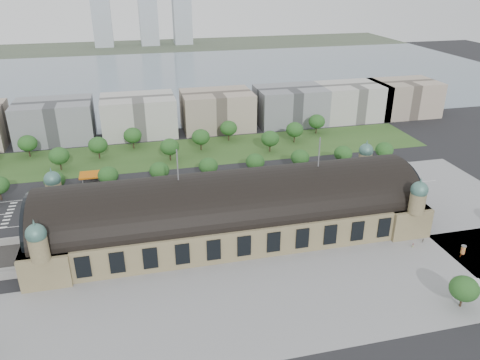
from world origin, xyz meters
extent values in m
plane|color=black|center=(0.00, 0.00, 0.00)|extent=(900.00, 900.00, 0.00)
cube|color=#897A55|center=(0.00, 0.00, 6.00)|extent=(150.00, 40.00, 12.00)
cube|color=#897A55|center=(-67.00, 0.00, 6.00)|extent=(16.00, 43.00, 12.00)
cube|color=#897A55|center=(67.00, 0.00, 6.00)|extent=(16.00, 43.00, 12.00)
cylinder|color=black|center=(0.00, 0.00, 12.00)|extent=(144.00, 37.60, 37.60)
cylinder|color=black|center=(-73.00, 0.00, 14.00)|extent=(1.20, 32.00, 32.00)
cylinder|color=black|center=(73.00, 0.00, 14.00)|extent=(1.20, 32.00, 32.00)
cylinder|color=#897A55|center=(-67.00, 21.00, 16.00)|extent=(6.00, 6.00, 8.00)
sphere|color=#446E64|center=(-67.00, 21.00, 21.50)|extent=(6.40, 6.40, 6.40)
cone|color=#446E64|center=(-67.00, 21.00, 25.50)|extent=(1.00, 1.00, 2.50)
cylinder|color=#897A55|center=(67.00, 21.00, 16.00)|extent=(6.00, 6.00, 8.00)
sphere|color=#446E64|center=(67.00, 21.00, 21.50)|extent=(6.40, 6.40, 6.40)
cone|color=#446E64|center=(67.00, 21.00, 25.50)|extent=(1.00, 1.00, 2.50)
cylinder|color=#897A55|center=(-67.00, -21.00, 16.00)|extent=(6.00, 6.00, 8.00)
sphere|color=#446E64|center=(-67.00, -21.00, 21.50)|extent=(6.40, 6.40, 6.40)
cone|color=#446E64|center=(-67.00, -21.00, 25.50)|extent=(1.00, 1.00, 2.50)
cylinder|color=#897A55|center=(67.00, -21.00, 16.00)|extent=(6.00, 6.00, 8.00)
sphere|color=#446E64|center=(67.00, -21.00, 21.50)|extent=(6.40, 6.40, 6.40)
cone|color=#446E64|center=(67.00, -21.00, 25.50)|extent=(1.00, 1.00, 2.50)
cylinder|color=#59595B|center=(-20.00, 0.00, 31.50)|extent=(0.50, 0.50, 12.00)
cylinder|color=#59595B|center=(35.00, 0.00, 31.50)|extent=(0.50, 0.50, 12.00)
cube|color=gray|center=(10.00, -44.00, 0.00)|extent=(190.00, 48.00, 0.12)
cube|color=gray|center=(103.00, 0.00, 0.00)|extent=(56.00, 100.00, 0.12)
cube|color=black|center=(-20.00, 38.00, 0.00)|extent=(260.00, 26.00, 0.10)
cube|color=#2F5120|center=(-15.00, 93.00, 0.00)|extent=(300.00, 45.00, 0.10)
cube|color=#C6600B|center=(-55.00, 62.00, 4.70)|extent=(14.00, 9.00, 0.70)
cube|color=#59595B|center=(-53.00, 68.00, 1.60)|extent=(7.00, 5.00, 3.20)
cylinder|color=#59595B|center=(-60.50, 65.20, 2.20)|extent=(0.50, 0.50, 4.40)
cylinder|color=#59595B|center=(-49.50, 65.20, 2.20)|extent=(0.50, 0.50, 4.40)
cylinder|color=#59595B|center=(-60.50, 58.80, 2.20)|extent=(0.50, 0.50, 4.40)
cylinder|color=#59595B|center=(-49.50, 58.80, 2.20)|extent=(0.50, 0.50, 4.40)
cube|color=slate|center=(0.00, 298.00, 0.00)|extent=(700.00, 320.00, 0.08)
cube|color=#44513D|center=(0.00, 498.00, 0.00)|extent=(700.00, 120.00, 0.14)
cube|color=#9EA8B2|center=(-60.00, 508.00, 40.00)|extent=(24.00, 24.00, 80.00)
cube|color=#9EA8B2|center=(0.00, 508.00, 42.50)|extent=(24.00, 24.00, 85.00)
cube|color=#9EA8B2|center=(45.00, 508.00, 37.50)|extent=(24.00, 24.00, 75.00)
cube|color=gray|center=(-80.00, 133.00, 12.00)|extent=(45.00, 32.00, 24.00)
cube|color=#B3B0AA|center=(-30.00, 133.00, 12.00)|extent=(45.00, 32.00, 24.00)
cube|color=tan|center=(20.00, 133.00, 12.00)|extent=(45.00, 32.00, 24.00)
cube|color=gray|center=(70.00, 133.00, 12.00)|extent=(45.00, 32.00, 24.00)
cube|color=#B3B0AA|center=(115.00, 133.00, 12.00)|extent=(45.00, 32.00, 24.00)
cube|color=tan|center=(155.00, 133.00, 12.00)|extent=(45.00, 32.00, 24.00)
cylinder|color=#2D2116|center=(-96.00, 53.00, 2.16)|extent=(0.70, 0.70, 4.32)
cylinder|color=#2D2116|center=(-72.00, 53.00, 2.16)|extent=(0.70, 0.70, 4.32)
ellipsoid|color=#1D4619|center=(-72.00, 53.00, 7.44)|extent=(9.60, 9.60, 8.16)
cylinder|color=#2D2116|center=(-48.00, 53.00, 2.16)|extent=(0.70, 0.70, 4.32)
ellipsoid|color=#1D4619|center=(-48.00, 53.00, 7.44)|extent=(9.60, 9.60, 8.16)
cylinder|color=#2D2116|center=(-24.00, 53.00, 2.16)|extent=(0.70, 0.70, 4.32)
ellipsoid|color=#1D4619|center=(-24.00, 53.00, 7.44)|extent=(9.60, 9.60, 8.16)
cylinder|color=#2D2116|center=(0.00, 53.00, 2.16)|extent=(0.70, 0.70, 4.32)
ellipsoid|color=#1D4619|center=(0.00, 53.00, 7.44)|extent=(9.60, 9.60, 8.16)
cylinder|color=#2D2116|center=(24.00, 53.00, 2.16)|extent=(0.70, 0.70, 4.32)
ellipsoid|color=#1D4619|center=(24.00, 53.00, 7.44)|extent=(9.60, 9.60, 8.16)
cylinder|color=#2D2116|center=(48.00, 53.00, 2.16)|extent=(0.70, 0.70, 4.32)
ellipsoid|color=#1D4619|center=(48.00, 53.00, 7.44)|extent=(9.60, 9.60, 8.16)
cylinder|color=#2D2116|center=(72.00, 53.00, 2.16)|extent=(0.70, 0.70, 4.32)
ellipsoid|color=#1D4619|center=(72.00, 53.00, 7.44)|extent=(9.60, 9.60, 8.16)
cylinder|color=#2D2116|center=(96.00, 53.00, 2.16)|extent=(0.70, 0.70, 4.32)
ellipsoid|color=#1D4619|center=(96.00, 53.00, 7.44)|extent=(9.60, 9.60, 8.16)
cylinder|color=#2D2116|center=(-92.00, 107.00, 2.34)|extent=(0.70, 0.70, 4.68)
ellipsoid|color=#1D4619|center=(-92.00, 107.00, 8.06)|extent=(10.40, 10.40, 8.84)
cylinder|color=#2D2116|center=(-73.00, 83.00, 2.34)|extent=(0.70, 0.70, 4.68)
ellipsoid|color=#1D4619|center=(-73.00, 83.00, 8.06)|extent=(10.40, 10.40, 8.84)
cylinder|color=#2D2116|center=(-54.00, 95.00, 2.34)|extent=(0.70, 0.70, 4.68)
ellipsoid|color=#1D4619|center=(-54.00, 95.00, 8.06)|extent=(10.40, 10.40, 8.84)
cylinder|color=#2D2116|center=(-35.00, 107.00, 2.34)|extent=(0.70, 0.70, 4.68)
ellipsoid|color=#1D4619|center=(-35.00, 107.00, 8.06)|extent=(10.40, 10.40, 8.84)
cylinder|color=#2D2116|center=(-16.00, 83.00, 2.34)|extent=(0.70, 0.70, 4.68)
ellipsoid|color=#1D4619|center=(-16.00, 83.00, 8.06)|extent=(10.40, 10.40, 8.84)
cylinder|color=#2D2116|center=(3.00, 95.00, 2.34)|extent=(0.70, 0.70, 4.68)
ellipsoid|color=#1D4619|center=(3.00, 95.00, 8.06)|extent=(10.40, 10.40, 8.84)
cylinder|color=#2D2116|center=(22.00, 107.00, 2.34)|extent=(0.70, 0.70, 4.68)
ellipsoid|color=#1D4619|center=(22.00, 107.00, 8.06)|extent=(10.40, 10.40, 8.84)
cylinder|color=#2D2116|center=(41.00, 83.00, 2.34)|extent=(0.70, 0.70, 4.68)
ellipsoid|color=#1D4619|center=(41.00, 83.00, 8.06)|extent=(10.40, 10.40, 8.84)
cylinder|color=#2D2116|center=(60.00, 95.00, 2.34)|extent=(0.70, 0.70, 4.68)
ellipsoid|color=#1D4619|center=(60.00, 95.00, 8.06)|extent=(10.40, 10.40, 8.84)
cylinder|color=#2D2116|center=(79.00, 107.00, 2.34)|extent=(0.70, 0.70, 4.68)
ellipsoid|color=#1D4619|center=(79.00, 107.00, 8.06)|extent=(10.40, 10.40, 8.84)
cylinder|color=#2D2116|center=(60.00, -60.00, 1.98)|extent=(0.70, 0.70, 3.96)
ellipsoid|color=#1D4619|center=(60.00, -60.00, 6.82)|extent=(9.00, 9.00, 7.65)
imported|color=gray|center=(-78.80, 40.74, 0.80)|extent=(4.86, 1.74, 1.60)
imported|color=black|center=(-73.31, 32.65, 0.75)|extent=(5.42, 2.51, 1.51)
imported|color=maroon|center=(-20.12, 48.68, 0.74)|extent=(5.22, 2.35, 1.48)
imported|color=#191843|center=(1.48, 36.87, 0.72)|extent=(4.24, 1.76, 1.44)
imported|color=slate|center=(52.70, 48.15, 0.76)|extent=(4.74, 1.98, 1.52)
imported|color=black|center=(-80.00, 24.24, 0.79)|extent=(5.05, 3.58, 1.58)
imported|color=maroon|center=(-70.91, 21.00, 0.72)|extent=(5.67, 4.88, 1.45)
imported|color=#172440|center=(-68.97, 25.00, 0.66)|extent=(4.89, 3.44, 1.31)
imported|color=#4F5056|center=(-48.96, 21.00, 0.70)|extent=(4.24, 3.85, 1.40)
imported|color=silver|center=(-34.84, 21.00, 0.77)|extent=(4.84, 3.86, 1.54)
imported|color=gray|center=(-30.85, 21.42, 0.80)|extent=(6.32, 4.47, 1.60)
imported|color=black|center=(-21.24, 21.00, 0.79)|extent=(5.88, 4.40, 1.59)
imported|color=#B61D31|center=(-15.40, 27.00, 1.84)|extent=(13.43, 4.38, 3.67)
imported|color=silver|center=(-4.17, 27.00, 1.71)|extent=(12.34, 3.01, 3.43)
imported|color=silver|center=(25.79, 27.00, 1.59)|extent=(11.60, 3.44, 3.19)
cube|color=silver|center=(70.00, -51.97, 1.22)|extent=(6.02, 3.58, 2.44)
cube|color=silver|center=(68.00, -51.46, 0.85)|extent=(1.97, 2.38, 1.69)
cylinder|color=#DC3746|center=(80.00, -34.53, 1.64)|extent=(1.53, 1.53, 3.29)
cylinder|color=#59595B|center=(80.00, -34.53, 3.40)|extent=(1.86, 1.86, 0.27)
imported|color=gray|center=(64.45, -26.41, 0.88)|extent=(0.98, 0.79, 1.76)
imported|color=gray|center=(77.59, -36.52, 0.95)|extent=(0.80, 0.82, 1.90)
imported|color=gray|center=(70.24, -24.00, 0.82)|extent=(0.67, 0.90, 1.64)
camera|label=1|loc=(-34.50, -157.48, 97.08)|focal=35.00mm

